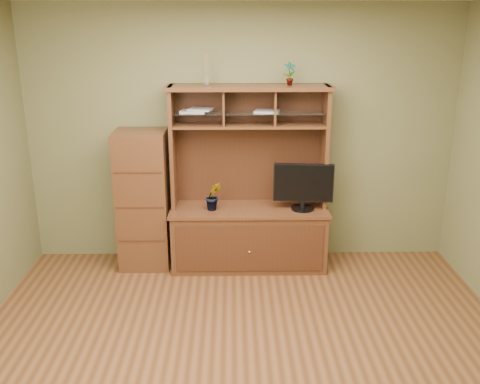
{
  "coord_description": "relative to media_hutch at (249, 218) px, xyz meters",
  "views": [
    {
      "loc": [
        -0.1,
        -3.54,
        2.53
      ],
      "look_at": [
        -0.03,
        1.2,
        0.99
      ],
      "focal_mm": 40.0,
      "sensor_mm": 36.0,
      "label": 1
    }
  ],
  "objects": [
    {
      "name": "magazines",
      "position": [
        -0.3,
        0.08,
        1.13
      ],
      "size": [
        1.01,
        0.24,
        0.04
      ],
      "color": "silver",
      "rests_on": "media_hutch"
    },
    {
      "name": "reed_diffuser",
      "position": [
        -0.42,
        0.08,
        1.5
      ],
      "size": [
        0.06,
        0.06,
        0.31
      ],
      "color": "silver",
      "rests_on": "media_hutch"
    },
    {
      "name": "monitor",
      "position": [
        0.55,
        -0.08,
        0.38
      ],
      "size": [
        0.61,
        0.24,
        0.49
      ],
      "rotation": [
        0.0,
        0.0,
        -0.1
      ],
      "color": "black",
      "rests_on": "media_hutch"
    },
    {
      "name": "orchid_plant",
      "position": [
        -0.37,
        -0.08,
        0.28
      ],
      "size": [
        0.18,
        0.16,
        0.3
      ],
      "primitive_type": "imported",
      "rotation": [
        0.0,
        0.0,
        0.15
      ],
      "color": "#266020",
      "rests_on": "media_hutch"
    },
    {
      "name": "room",
      "position": [
        -0.07,
        -1.73,
        0.83
      ],
      "size": [
        4.54,
        4.04,
        2.74
      ],
      "color": "#512F17",
      "rests_on": "ground"
    },
    {
      "name": "media_hutch",
      "position": [
        0.0,
        0.0,
        0.0
      ],
      "size": [
        1.66,
        0.61,
        1.9
      ],
      "color": "#4D2616",
      "rests_on": "room"
    },
    {
      "name": "side_cabinet",
      "position": [
        -1.1,
        0.02,
        0.21
      ],
      "size": [
        0.52,
        0.47,
        1.46
      ],
      "color": "#4D2616",
      "rests_on": "room"
    },
    {
      "name": "top_plant",
      "position": [
        0.4,
        0.08,
        1.49
      ],
      "size": [
        0.14,
        0.11,
        0.23
      ],
      "primitive_type": "imported",
      "rotation": [
        0.0,
        0.0,
        0.27
      ],
      "color": "#245C20",
      "rests_on": "media_hutch"
    }
  ]
}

